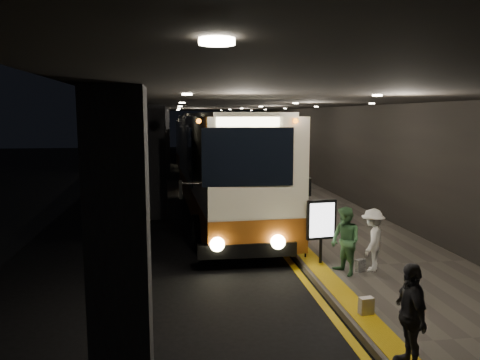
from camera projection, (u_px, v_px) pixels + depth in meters
ground at (200, 243)px, 14.73m from camera, size 90.00×90.00×0.00m
lane_line_white at (151, 212)px, 19.39m from camera, size 0.12×50.00×0.01m
kerb_stripe_yellow at (249, 210)px, 19.95m from camera, size 0.18×50.00×0.01m
sidewalk at (304, 207)px, 20.26m from camera, size 4.50×50.00×0.15m
tactile_strip at (261, 206)px, 20.00m from camera, size 0.50×50.00×0.01m
terminal_wall at (356, 139)px, 20.16m from camera, size 0.10×50.00×6.00m
support_columns at (156, 162)px, 18.15m from camera, size 0.80×24.80×4.40m
canopy at (253, 101)px, 19.33m from camera, size 9.00×50.00×0.40m
coach_main at (223, 170)px, 17.92m from camera, size 3.22×12.85×3.98m
coach_second at (199, 151)px, 30.30m from camera, size 2.94×11.42×3.55m
coach_third at (193, 138)px, 44.82m from camera, size 2.97×11.98×3.74m
passenger_boarding at (289, 204)px, 16.11m from camera, size 0.44×0.63×1.63m
passenger_waiting_green at (345, 241)px, 11.34m from camera, size 0.72×0.92×1.67m
passenger_waiting_white at (372, 240)px, 11.63m from camera, size 0.96×1.10×1.57m
passenger_waiting_grey at (410, 315)px, 7.16m from camera, size 0.59×1.02×1.66m
bag_polka at (360, 265)px, 11.62m from camera, size 0.28×0.21×0.31m
bag_plain at (366, 306)px, 9.12m from camera, size 0.29×0.19×0.34m
info_sign at (321, 221)px, 12.13m from camera, size 0.80×0.21×1.69m
stanchion_post at (306, 237)px, 12.73m from camera, size 0.05×0.05×1.15m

